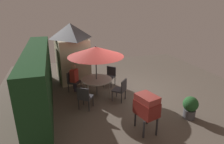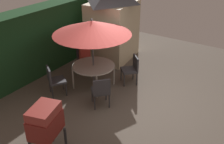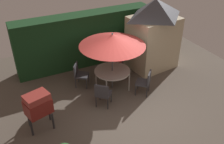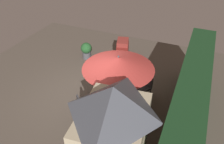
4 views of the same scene
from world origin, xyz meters
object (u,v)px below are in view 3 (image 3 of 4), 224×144
object	(u,v)px
patio_table	(112,72)
person_in_red	(117,55)
chair_toward_hedge	(103,93)
chair_near_shed	(118,60)
garden_shed	(153,34)
bbq_grill	(38,105)
chair_far_side	(79,73)
patio_umbrella	(112,40)
chair_toward_house	(145,81)

from	to	relation	value
patio_table	person_in_red	size ratio (longest dim) A/B	1.01
chair_toward_hedge	patio_table	bearing A→B (deg)	47.38
chair_near_shed	garden_shed	bearing A→B (deg)	-6.34
chair_near_shed	chair_toward_hedge	distance (m)	2.26
garden_shed	bbq_grill	world-z (taller)	garden_shed
chair_near_shed	chair_far_side	distance (m)	1.71
patio_umbrella	person_in_red	size ratio (longest dim) A/B	1.78
garden_shed	chair_far_side	bearing A→B (deg)	-178.43
chair_near_shed	person_in_red	xyz separation A→B (m)	(-0.05, -0.07, 0.26)
bbq_grill	chair_far_side	world-z (taller)	bbq_grill
patio_table	person_in_red	distance (m)	1.07
chair_far_side	chair_toward_hedge	bearing A→B (deg)	-80.31
chair_near_shed	person_in_red	distance (m)	0.28
chair_near_shed	chair_far_side	xyz separation A→B (m)	(-1.69, -0.25, 0.00)
patio_table	chair_toward_house	xyz separation A→B (m)	(0.86, -0.84, -0.16)
bbq_grill	person_in_red	distance (m)	3.87
patio_umbrella	chair_far_side	xyz separation A→B (m)	(-1.01, 0.67, -1.39)
garden_shed	bbq_grill	xyz separation A→B (m)	(-4.99, -1.66, -0.60)
chair_near_shed	chair_far_side	size ratio (longest dim) A/B	1.00
garden_shed	person_in_red	size ratio (longest dim) A/B	2.25
chair_far_side	chair_toward_hedge	size ratio (longest dim) A/B	1.00
garden_shed	patio_table	size ratio (longest dim) A/B	2.22
person_in_red	bbq_grill	bearing A→B (deg)	-152.96
garden_shed	chair_toward_hedge	distance (m)	3.45
chair_toward_hedge	chair_toward_house	distance (m)	1.61
person_in_red	chair_far_side	bearing A→B (deg)	-173.60
patio_table	bbq_grill	xyz separation A→B (m)	(-2.81, -0.91, 0.17)
person_in_red	chair_toward_hedge	bearing A→B (deg)	-129.79
garden_shed	chair_far_side	distance (m)	3.32
patio_table	chair_toward_hedge	distance (m)	1.12
chair_far_side	chair_toward_hedge	distance (m)	1.51
chair_toward_hedge	person_in_red	world-z (taller)	person_in_red
chair_far_side	person_in_red	xyz separation A→B (m)	(1.64, 0.18, 0.26)
chair_near_shed	chair_toward_hedge	bearing A→B (deg)	-129.68
garden_shed	chair_toward_hedge	size ratio (longest dim) A/B	3.14
chair_far_side	chair_toward_house	distance (m)	2.40
bbq_grill	chair_toward_hedge	bearing A→B (deg)	2.49
patio_table	chair_toward_house	size ratio (longest dim) A/B	1.42
chair_toward_house	person_in_red	bearing A→B (deg)	97.48
patio_table	chair_near_shed	distance (m)	1.16
bbq_grill	chair_far_side	distance (m)	2.41
garden_shed	patio_table	xyz separation A→B (m)	(-2.18, -0.76, -0.76)
chair_far_side	chair_near_shed	bearing A→B (deg)	8.49
patio_umbrella	bbq_grill	xyz separation A→B (m)	(-2.81, -0.91, -1.06)
chair_far_side	patio_umbrella	bearing A→B (deg)	-33.61
garden_shed	chair_toward_house	world-z (taller)	garden_shed
chair_toward_house	patio_table	bearing A→B (deg)	135.72
bbq_grill	person_in_red	size ratio (longest dim) A/B	0.95
chair_toward_hedge	chair_toward_house	xyz separation A→B (m)	(1.61, -0.02, 0.00)
garden_shed	chair_far_side	world-z (taller)	garden_shed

